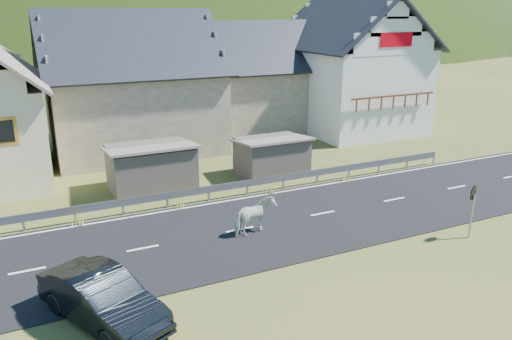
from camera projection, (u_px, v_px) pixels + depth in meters
ground at (240, 230)px, 20.43m from camera, size 160.00×160.00×0.00m
road at (240, 230)px, 20.42m from camera, size 60.00×7.00×0.04m
lane_markings at (240, 229)px, 20.42m from camera, size 60.00×6.60×0.01m
guardrail at (209, 190)px, 23.43m from camera, size 28.10×0.09×0.75m
shed_left at (151, 168)px, 24.88m from camera, size 4.30×3.30×2.40m
shed_right at (272, 157)px, 27.12m from camera, size 3.80×2.90×2.20m
house_stone_a at (130, 76)px, 31.53m from camera, size 10.80×9.80×8.90m
house_stone_b at (259, 72)px, 37.44m from camera, size 9.80×8.80×8.10m
house_white at (349, 61)px, 37.05m from camera, size 8.80×10.80×9.70m
mountain at (58, 92)px, 183.59m from camera, size 440.00×280.00×260.00m
horse at (255, 216)px, 19.86m from camera, size 1.22×1.89×1.47m
car at (102, 299)px, 14.22m from camera, size 3.36×4.80×1.50m
traffic_mirror at (473, 200)px, 19.35m from camera, size 0.57×0.30×2.17m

